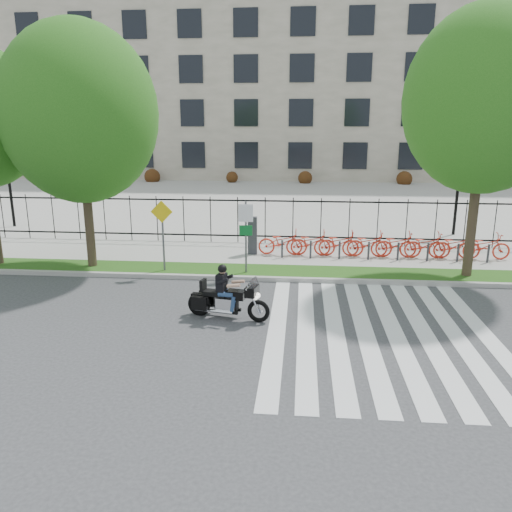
{
  "coord_description": "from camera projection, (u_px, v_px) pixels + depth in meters",
  "views": [
    {
      "loc": [
        2.77,
        -12.05,
        5.09
      ],
      "look_at": [
        1.37,
        3.0,
        1.16
      ],
      "focal_mm": 35.0,
      "sensor_mm": 36.0,
      "label": 1
    }
  ],
  "objects": [
    {
      "name": "ground",
      "position": [
        194.0,
        326.0,
        13.14
      ],
      "size": [
        120.0,
        120.0,
        0.0
      ],
      "primitive_type": "plane",
      "color": "#343537",
      "rests_on": "ground"
    },
    {
      "name": "street_tree_2",
      "position": [
        486.0,
        100.0,
        15.68
      ],
      "size": [
        5.12,
        5.12,
        8.69
      ],
      "color": "#3A2B1F",
      "rests_on": "grass_verge"
    },
    {
      "name": "lamp_post_left",
      "position": [
        7.0,
        165.0,
        24.97
      ],
      "size": [
        1.06,
        0.7,
        4.25
      ],
      "color": "black",
      "rests_on": "ground"
    },
    {
      "name": "iron_fence",
      "position": [
        238.0,
        220.0,
        21.72
      ],
      "size": [
        30.0,
        0.06,
        2.0
      ],
      "primitive_type": null,
      "color": "black",
      "rests_on": "sidewalk"
    },
    {
      "name": "lamp_post_right",
      "position": [
        460.0,
        169.0,
        23.01
      ],
      "size": [
        1.06,
        0.7,
        4.25
      ],
      "color": "black",
      "rests_on": "ground"
    },
    {
      "name": "grass_verge",
      "position": [
        223.0,
        271.0,
        17.9
      ],
      "size": [
        60.0,
        1.5,
        0.15
      ],
      "primitive_type": "cube",
      "color": "#1B4812",
      "rests_on": "ground"
    },
    {
      "name": "street_tree_1",
      "position": [
        80.0,
        114.0,
        16.96
      ],
      "size": [
        5.3,
        5.3,
        8.42
      ],
      "color": "#3A2B1F",
      "rests_on": "grass_verge"
    },
    {
      "name": "plaza",
      "position": [
        265.0,
        196.0,
        37.22
      ],
      "size": [
        80.0,
        34.0,
        0.1
      ],
      "primitive_type": "cube",
      "color": "#9D9B93",
      "rests_on": "ground"
    },
    {
      "name": "sign_pole_regulatory",
      "position": [
        246.0,
        228.0,
        17.04
      ],
      "size": [
        0.5,
        0.09,
        2.5
      ],
      "color": "#59595B",
      "rests_on": "grass_verge"
    },
    {
      "name": "curb",
      "position": [
        219.0,
        278.0,
        17.08
      ],
      "size": [
        60.0,
        0.2,
        0.15
      ],
      "primitive_type": "cube",
      "color": "#9D9A94",
      "rests_on": "ground"
    },
    {
      "name": "bike_share_station",
      "position": [
        380.0,
        244.0,
        19.39
      ],
      "size": [
        10.04,
        0.88,
        1.5
      ],
      "color": "#2D2D33",
      "rests_on": "sidewalk"
    },
    {
      "name": "sign_pole_warning",
      "position": [
        162.0,
        226.0,
        17.3
      ],
      "size": [
        0.78,
        0.09,
        2.49
      ],
      "color": "#59595B",
      "rests_on": "grass_verge"
    },
    {
      "name": "office_building",
      "position": [
        279.0,
        80.0,
        53.92
      ],
      "size": [
        60.0,
        21.9,
        20.15
      ],
      "color": "gray",
      "rests_on": "ground"
    },
    {
      "name": "sidewalk",
      "position": [
        233.0,
        254.0,
        20.3
      ],
      "size": [
        60.0,
        3.5,
        0.15
      ],
      "primitive_type": "cube",
      "color": "#9D9B93",
      "rests_on": "ground"
    },
    {
      "name": "motorcycle_rider",
      "position": [
        227.0,
        297.0,
        13.51
      ],
      "size": [
        2.35,
        0.95,
        1.83
      ],
      "color": "black",
      "rests_on": "ground"
    },
    {
      "name": "crosswalk_stripes",
      "position": [
        380.0,
        332.0,
        12.71
      ],
      "size": [
        5.7,
        8.0,
        0.01
      ],
      "primitive_type": null,
      "color": "silver",
      "rests_on": "ground"
    }
  ]
}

